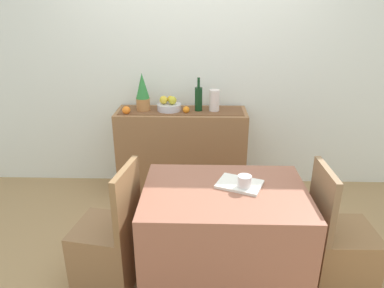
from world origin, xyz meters
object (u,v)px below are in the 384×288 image
Objects in this scene: coffee_cup at (244,183)px; chair_near_window at (109,249)px; wine_bottle at (199,99)px; open_book at (240,184)px; sideboard_console at (182,152)px; dining_table at (223,238)px; chair_by_corner at (339,253)px; potted_plant at (143,92)px; fruit_bowl at (169,107)px; ceramic_vase at (214,101)px.

chair_near_window is (-0.91, -0.02, -0.52)m from coffee_cup.
open_book is (0.29, -1.26, -0.25)m from wine_bottle.
chair_near_window is (-0.44, -1.32, -0.17)m from sideboard_console.
dining_table is 0.80m from chair_by_corner.
open_book is 0.07m from coffee_cup.
wine_bottle is 1.17× the size of open_book.
chair_near_window is (-0.89, -0.07, -0.48)m from open_book.
dining_table is at bearing -61.23° from potted_plant.
open_book is at bearing -77.20° from wine_bottle.
coffee_cup is at bearing -65.54° from fruit_bowl.
ceramic_vase is at bearing 0.00° from fruit_bowl.
sideboard_console is 0.63m from ceramic_vase.
ceramic_vase is 1.28m from open_book.
chair_near_window reaches higher than dining_table.
chair_by_corner is (1.58, 0.00, 0.00)m from chair_near_window.
ceramic_vase is 2.22× the size of coffee_cup.
sideboard_console is at bearing 180.00° from wine_bottle.
open_book is at bearing -65.61° from fruit_bowl.
sideboard_console reaches higher than dining_table.
coffee_cup is (0.59, -1.30, -0.12)m from fruit_bowl.
potted_plant reaches higher than dining_table.
fruit_bowl is 1.94m from chair_by_corner.
coffee_cup is at bearing -41.61° from open_book.
fruit_bowl is 1.51m from chair_near_window.
coffee_cup is (0.16, -1.30, -0.19)m from ceramic_vase.
fruit_bowl is 0.44m from ceramic_vase.
chair_by_corner reaches higher than coffee_cup.
wine_bottle reaches higher than dining_table.
open_book is (0.82, -1.26, -0.31)m from potted_plant.
open_book is (0.57, -1.26, -0.16)m from fruit_bowl.
wine_bottle is 3.45× the size of coffee_cup.
wine_bottle is 0.31× the size of dining_table.
sideboard_console is 4.55× the size of open_book.
fruit_bowl is 0.22× the size of dining_table.
wine_bottle is 1.80m from chair_by_corner.
ceramic_vase is (0.44, 0.00, 0.07)m from fruit_bowl.
chair_by_corner is at bearing 16.88° from open_book.
chair_by_corner is (1.15, -1.32, -0.17)m from sideboard_console.
open_book is 2.95× the size of coffee_cup.
potted_plant is 1.54m from chair_near_window.
sideboard_console is at bearing 130.95° from chair_by_corner.
open_book is 0.31× the size of chair_near_window.
potted_plant reaches higher than chair_by_corner.
ceramic_vase is at bearing 118.37° from open_book.
wine_bottle is 1.47m from dining_table.
coffee_cup is at bearing 1.15° from chair_near_window.
fruit_bowl reaches higher than open_book.
dining_table is at bearing 0.20° from chair_near_window.
fruit_bowl reaches higher than sideboard_console.
coffee_cup is (0.85, -1.30, -0.27)m from potted_plant.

